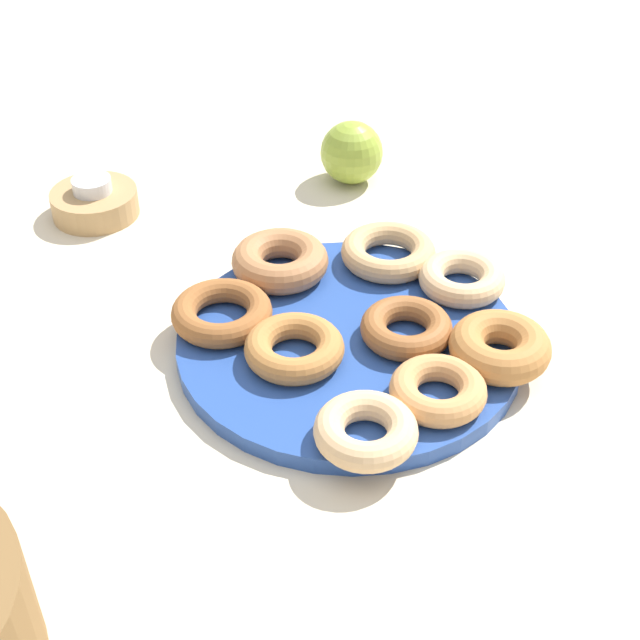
{
  "coord_description": "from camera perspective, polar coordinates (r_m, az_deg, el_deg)",
  "views": [
    {
      "loc": [
        -0.49,
        0.36,
        0.5
      ],
      "look_at": [
        0.0,
        0.03,
        0.05
      ],
      "focal_mm": 51.05,
      "sensor_mm": 36.0,
      "label": 1
    }
  ],
  "objects": [
    {
      "name": "donut_4",
      "position": [
        0.79,
        -6.17,
        0.47
      ],
      "size": [
        0.11,
        0.11,
        0.02
      ],
      "primitive_type": "torus",
      "rotation": [
        0.0,
        0.0,
        1.87
      ],
      "color": "#995B2D",
      "rests_on": "donut_plate"
    },
    {
      "name": "candle_holder",
      "position": [
        1.0,
        -13.93,
        7.13
      ],
      "size": [
        0.09,
        0.09,
        0.03
      ],
      "primitive_type": "cylinder",
      "color": "tan",
      "rests_on": "ground_plane"
    },
    {
      "name": "donut_plate",
      "position": [
        0.79,
        1.82,
        -1.42
      ],
      "size": [
        0.3,
        0.3,
        0.02
      ],
      "primitive_type": "cylinder",
      "color": "#284C9E",
      "rests_on": "ground_plane"
    },
    {
      "name": "donut_3",
      "position": [
        0.78,
        5.43,
        -0.5
      ],
      "size": [
        0.09,
        0.09,
        0.02
      ],
      "primitive_type": "torus",
      "rotation": [
        0.0,
        0.0,
        1.69
      ],
      "color": "#995B2D",
      "rests_on": "donut_plate"
    },
    {
      "name": "donut_6",
      "position": [
        0.84,
        8.68,
        2.74
      ],
      "size": [
        0.1,
        0.1,
        0.02
      ],
      "primitive_type": "torus",
      "rotation": [
        0.0,
        0.0,
        1.88
      ],
      "color": "#EABC84",
      "rests_on": "donut_plate"
    },
    {
      "name": "ground_plane",
      "position": [
        0.79,
        1.81,
        -1.85
      ],
      "size": [
        2.4,
        2.4,
        0.0
      ],
      "primitive_type": "plane",
      "color": "beige"
    },
    {
      "name": "tealight",
      "position": [
        0.99,
        -14.11,
        8.2
      ],
      "size": [
        0.04,
        0.04,
        0.01
      ],
      "primitive_type": "cylinder",
      "color": "silver",
      "rests_on": "candle_holder"
    },
    {
      "name": "donut_1",
      "position": [
        0.75,
        -1.53,
        -1.86
      ],
      "size": [
        0.11,
        0.11,
        0.02
      ],
      "primitive_type": "torus",
      "rotation": [
        0.0,
        0.0,
        1.04
      ],
      "color": "#BC7A3D",
      "rests_on": "donut_plate"
    },
    {
      "name": "apple",
      "position": [
        1.03,
        1.99,
        10.45
      ],
      "size": [
        0.07,
        0.07,
        0.07
      ],
      "primitive_type": "sphere",
      "color": "#93AD38",
      "rests_on": "ground_plane"
    },
    {
      "name": "donut_2",
      "position": [
        0.85,
        -2.47,
        3.75
      ],
      "size": [
        0.12,
        0.12,
        0.03
      ],
      "primitive_type": "torus",
      "rotation": [
        0.0,
        0.0,
        3.66
      ],
      "color": "#B27547",
      "rests_on": "donut_plate"
    },
    {
      "name": "donut_5",
      "position": [
        0.68,
        2.89,
        -6.94
      ],
      "size": [
        0.1,
        0.1,
        0.02
      ],
      "primitive_type": "torus",
      "rotation": [
        0.0,
        0.0,
        6.0
      ],
      "color": "#EABC84",
      "rests_on": "donut_plate"
    },
    {
      "name": "donut_0",
      "position": [
        0.72,
        7.41,
        -4.39
      ],
      "size": [
        0.09,
        0.09,
        0.02
      ],
      "primitive_type": "torus",
      "rotation": [
        0.0,
        0.0,
        4.93
      ],
      "color": "tan",
      "rests_on": "donut_plate"
    },
    {
      "name": "donut_8",
      "position": [
        0.87,
        4.3,
        4.27
      ],
      "size": [
        0.11,
        0.11,
        0.02
      ],
      "primitive_type": "torus",
      "rotation": [
        0.0,
        0.0,
        3.32
      ],
      "color": "tan",
      "rests_on": "donut_plate"
    },
    {
      "name": "donut_7",
      "position": [
        0.76,
        11.21,
        -1.66
      ],
      "size": [
        0.12,
        0.12,
        0.03
      ],
      "primitive_type": "torus",
      "rotation": [
        0.0,
        0.0,
        1.03
      ],
      "color": "#BC7A3D",
      "rests_on": "donut_plate"
    }
  ]
}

